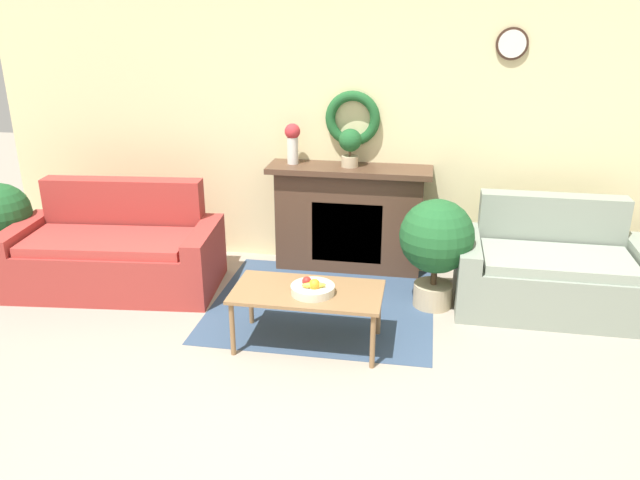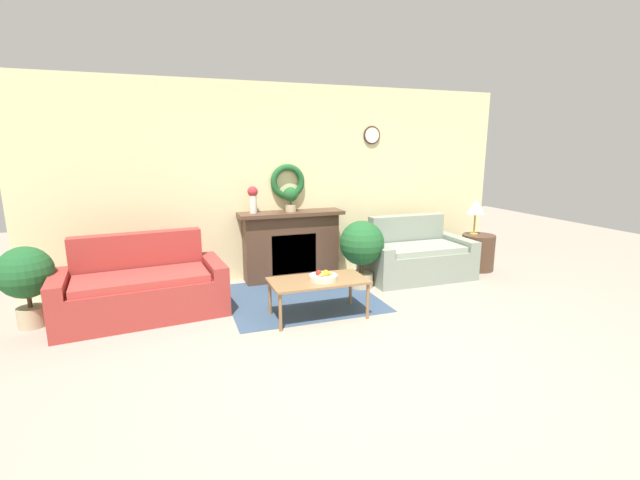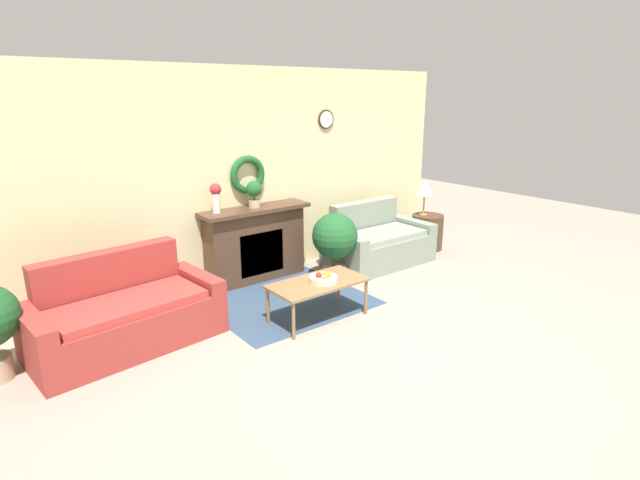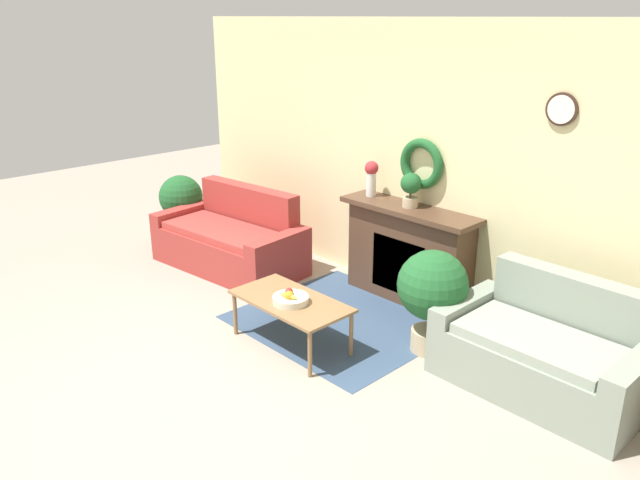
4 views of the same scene
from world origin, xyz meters
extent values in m
plane|color=gray|center=(0.00, 0.00, 0.00)|extent=(16.00, 16.00, 0.00)
cube|color=#334760|center=(-0.10, 1.81, 0.00)|extent=(1.80, 1.65, 0.01)
cube|color=beige|center=(0.00, 2.82, 1.35)|extent=(6.80, 0.06, 2.70)
cylinder|color=#382319|center=(1.30, 2.78, 2.02)|extent=(0.26, 0.02, 0.26)
cylinder|color=white|center=(1.30, 2.76, 2.02)|extent=(0.22, 0.01, 0.22)
torus|color=#1E5628|center=(0.00, 2.75, 1.37)|extent=(0.49, 0.09, 0.49)
cube|color=#4C3323|center=(0.00, 2.62, 0.46)|extent=(1.32, 0.34, 0.92)
cube|color=black|center=(0.00, 2.46, 0.40)|extent=(0.63, 0.02, 0.55)
cube|color=orange|center=(0.00, 2.46, 0.33)|extent=(0.51, 0.01, 0.31)
cube|color=#4C3323|center=(0.00, 2.59, 0.95)|extent=(1.46, 0.41, 0.05)
cube|color=#9E332D|center=(-1.92, 1.73, 0.21)|extent=(1.47, 0.81, 0.42)
cube|color=#9E332D|center=(-1.96, 2.16, 0.44)|extent=(1.43, 0.33, 0.89)
cube|color=#9E332D|center=(-2.72, 1.75, 0.28)|extent=(0.26, 0.87, 0.56)
cube|color=#9E332D|center=(-1.14, 1.91, 0.28)|extent=(0.26, 0.87, 0.56)
cube|color=#AD3832|center=(-1.92, 1.73, 0.46)|extent=(1.41, 0.75, 0.08)
cube|color=gray|center=(1.72, 1.98, 0.21)|extent=(1.18, 0.67, 0.41)
cube|color=gray|center=(1.72, 2.41, 0.43)|extent=(1.18, 0.20, 0.86)
cube|color=gray|center=(1.05, 2.08, 0.28)|extent=(0.18, 0.86, 0.55)
cube|color=gray|center=(1.72, 1.98, 0.45)|extent=(1.13, 0.62, 0.08)
cube|color=olive|center=(-0.10, 1.16, 0.42)|extent=(1.06, 0.55, 0.03)
cylinder|color=olive|center=(-0.59, 0.92, 0.20)|extent=(0.04, 0.04, 0.40)
cylinder|color=olive|center=(0.39, 0.92, 0.20)|extent=(0.04, 0.04, 0.40)
cylinder|color=olive|center=(-0.59, 1.39, 0.20)|extent=(0.04, 0.04, 0.40)
cylinder|color=olive|center=(0.39, 1.39, 0.20)|extent=(0.04, 0.04, 0.40)
cylinder|color=beige|center=(-0.06, 1.12, 0.46)|extent=(0.31, 0.31, 0.06)
sphere|color=#B2231E|center=(-0.11, 1.14, 0.51)|extent=(0.07, 0.07, 0.07)
sphere|color=orange|center=(-0.04, 1.09, 0.51)|extent=(0.08, 0.08, 0.08)
ellipsoid|color=yellow|center=(-0.04, 1.08, 0.51)|extent=(0.17, 0.08, 0.04)
cylinder|color=silver|center=(-0.52, 2.62, 1.09)|extent=(0.10, 0.10, 0.24)
sphere|color=#B72D33|center=(-0.52, 2.62, 1.27)|extent=(0.14, 0.14, 0.14)
cylinder|color=tan|center=(0.00, 2.60, 1.02)|extent=(0.15, 0.15, 0.10)
cylinder|color=#4C3823|center=(0.00, 2.60, 1.10)|extent=(0.02, 0.02, 0.06)
sphere|color=#1E5628|center=(0.00, 2.60, 1.21)|extent=(0.20, 0.20, 0.20)
cylinder|color=tan|center=(-3.03, 1.91, 0.11)|extent=(0.27, 0.27, 0.21)
cylinder|color=#4C3823|center=(-3.03, 1.91, 0.29)|extent=(0.04, 0.04, 0.15)
sphere|color=#1E5628|center=(-3.03, 1.91, 0.59)|extent=(0.54, 0.54, 0.54)
cylinder|color=tan|center=(0.78, 1.94, 0.10)|extent=(0.31, 0.31, 0.19)
cylinder|color=#4C3823|center=(0.78, 1.94, 0.27)|extent=(0.05, 0.05, 0.16)
sphere|color=#1E5628|center=(0.78, 1.94, 0.61)|extent=(0.59, 0.59, 0.59)
camera|label=1|loc=(0.67, -2.75, 2.32)|focal=35.00mm
camera|label=2|loc=(-1.58, -3.07, 1.85)|focal=24.00mm
camera|label=3|loc=(-3.17, -2.79, 2.37)|focal=28.00mm
camera|label=4|loc=(3.55, -2.00, 2.71)|focal=35.00mm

